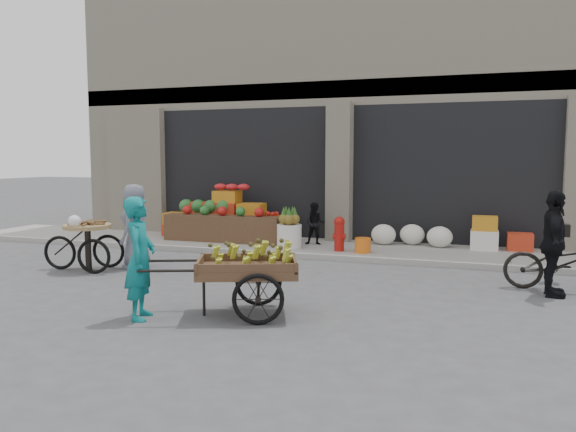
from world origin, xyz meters
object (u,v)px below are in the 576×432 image
(bicycle, at_px, (564,262))
(vendor_grey, at_px, (135,226))
(vendor_woman, at_px, (140,258))
(cyclist, at_px, (554,244))
(tricycle_cart, at_px, (87,239))
(banana_cart, at_px, (244,265))
(pineapple_bin, at_px, (289,236))
(seated_person, at_px, (315,224))
(orange_bucket, at_px, (363,245))
(fire_hydrant, at_px, (339,232))

(bicycle, bearing_deg, vendor_grey, 96.01)
(vendor_woman, height_order, cyclist, cyclist)
(tricycle_cart, distance_m, bicycle, 7.98)
(cyclist, bearing_deg, tricycle_cart, 96.30)
(banana_cart, bearing_deg, pineapple_bin, 80.11)
(cyclist, bearing_deg, vendor_grey, 92.87)
(vendor_woman, bearing_deg, seated_person, -25.38)
(pineapple_bin, distance_m, cyclist, 5.36)
(cyclist, bearing_deg, pineapple_bin, 66.74)
(orange_bucket, bearing_deg, pineapple_bin, 176.42)
(vendor_grey, bearing_deg, bicycle, 86.59)
(vendor_grey, xyz_separation_m, bicycle, (7.23, 0.52, -0.33))
(bicycle, bearing_deg, seated_person, 63.84)
(tricycle_cart, bearing_deg, vendor_grey, 23.96)
(pineapple_bin, distance_m, tricycle_cart, 4.07)
(banana_cart, relative_size, tricycle_cart, 1.59)
(fire_hydrant, height_order, bicycle, bicycle)
(vendor_woman, distance_m, vendor_grey, 3.41)
(vendor_woman, xyz_separation_m, tricycle_cart, (-2.64, 2.33, -0.21))
(fire_hydrant, distance_m, vendor_woman, 5.32)
(orange_bucket, bearing_deg, vendor_woman, -109.82)
(orange_bucket, bearing_deg, cyclist, -33.84)
(orange_bucket, height_order, banana_cart, banana_cart)
(banana_cart, xyz_separation_m, tricycle_cart, (-3.82, 1.77, -0.09))
(seated_person, relative_size, tricycle_cart, 0.64)
(vendor_woman, bearing_deg, cyclist, -79.19)
(vendor_woman, height_order, vendor_grey, same)
(orange_bucket, height_order, vendor_grey, vendor_grey)
(banana_cart, height_order, cyclist, cyclist)
(banana_cart, bearing_deg, vendor_grey, 123.02)
(pineapple_bin, height_order, vendor_woman, vendor_woman)
(bicycle, xyz_separation_m, cyclist, (-0.20, -0.40, 0.33))
(banana_cart, distance_m, vendor_grey, 3.85)
(fire_hydrant, xyz_separation_m, seated_person, (-0.70, 0.65, 0.08))
(banana_cart, xyz_separation_m, bicycle, (4.10, 2.76, -0.21))
(orange_bucket, relative_size, tricycle_cart, 0.22)
(vendor_woman, bearing_deg, fire_hydrant, -33.68)
(banana_cart, distance_m, vendor_woman, 1.31)
(pineapple_bin, distance_m, fire_hydrant, 1.11)
(seated_person, distance_m, bicycle, 5.26)
(bicycle, bearing_deg, banana_cart, 125.85)
(seated_person, height_order, tricycle_cart, seated_person)
(orange_bucket, distance_m, banana_cart, 4.60)
(bicycle, distance_m, cyclist, 0.56)
(orange_bucket, relative_size, vendor_grey, 0.21)
(banana_cart, distance_m, bicycle, 4.95)
(orange_bucket, distance_m, vendor_grey, 4.46)
(fire_hydrant, bearing_deg, tricycle_cart, -144.71)
(orange_bucket, height_order, bicycle, bicycle)
(tricycle_cart, bearing_deg, fire_hydrant, 24.81)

